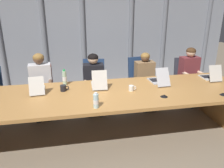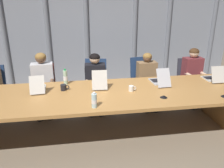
% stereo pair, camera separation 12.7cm
% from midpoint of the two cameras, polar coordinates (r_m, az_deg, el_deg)
% --- Properties ---
extents(ground_plane, '(14.86, 14.86, 0.00)m').
position_cam_midpoint_polar(ground_plane, '(3.90, -1.24, -12.20)').
color(ground_plane, '#7F705B').
extents(conference_table, '(4.71, 1.28, 0.73)m').
position_cam_midpoint_polar(conference_table, '(3.61, -1.31, -4.08)').
color(conference_table, '#B77F42').
rests_on(conference_table, ground_plane).
extents(curtain_backdrop, '(7.43, 0.17, 3.07)m').
position_cam_midpoint_polar(curtain_backdrop, '(5.87, -4.83, 14.76)').
color(curtain_backdrop, gray).
rests_on(curtain_backdrop, ground_plane).
extents(laptop_left_mid, '(0.26, 0.45, 0.28)m').
position_cam_midpoint_polar(laptop_left_mid, '(3.81, -16.98, -0.78)').
color(laptop_left_mid, beige).
rests_on(laptop_left_mid, conference_table).
extents(laptop_center, '(0.26, 0.46, 0.31)m').
position_cam_midpoint_polar(laptop_center, '(3.81, -2.24, 0.26)').
color(laptop_center, beige).
rests_on(laptop_center, conference_table).
extents(laptop_right_mid, '(0.25, 0.50, 0.30)m').
position_cam_midpoint_polar(laptop_right_mid, '(4.04, 12.57, 0.91)').
color(laptop_right_mid, '#BCBCC1').
rests_on(laptop_right_mid, conference_table).
extents(laptop_right_end, '(0.24, 0.42, 0.29)m').
position_cam_midpoint_polar(laptop_right_end, '(4.50, 24.51, 1.52)').
color(laptop_right_end, beige).
rests_on(laptop_right_end, conference_table).
extents(office_chair_left_mid, '(0.60, 0.60, 0.90)m').
position_cam_midpoint_polar(office_chair_left_mid, '(4.73, -15.49, -2.38)').
color(office_chair_left_mid, '#511E19').
rests_on(office_chair_left_mid, ground_plane).
extents(office_chair_center, '(0.60, 0.61, 0.96)m').
position_cam_midpoint_polar(office_chair_center, '(4.70, -3.29, -1.50)').
color(office_chair_center, navy).
rests_on(office_chair_center, ground_plane).
extents(office_chair_right_mid, '(0.60, 0.61, 0.96)m').
position_cam_midpoint_polar(office_chair_right_mid, '(4.89, 8.36, -0.81)').
color(office_chair_right_mid, navy).
rests_on(office_chair_right_mid, ground_plane).
extents(office_chair_right_end, '(0.60, 0.61, 0.90)m').
position_cam_midpoint_polar(office_chair_right_end, '(5.28, 18.99, -0.38)').
color(office_chair_right_end, '#2D2D38').
rests_on(office_chair_right_end, ground_plane).
extents(person_left_mid, '(0.44, 0.57, 1.18)m').
position_cam_midpoint_polar(person_left_mid, '(4.47, -16.04, 0.84)').
color(person_left_mid, silver).
rests_on(person_left_mid, ground_plane).
extents(person_center, '(0.42, 0.56, 1.13)m').
position_cam_midpoint_polar(person_center, '(4.45, -3.34, 1.25)').
color(person_center, black).
rests_on(person_center, ground_plane).
extents(person_right_mid, '(0.40, 0.55, 1.10)m').
position_cam_midpoint_polar(person_right_mid, '(4.67, 9.66, 1.56)').
color(person_right_mid, olive).
rests_on(person_right_mid, ground_plane).
extents(person_right_end, '(0.41, 0.56, 1.17)m').
position_cam_midpoint_polar(person_right_end, '(5.06, 20.35, 2.50)').
color(person_right_end, brown).
rests_on(person_right_end, ground_plane).
extents(water_bottle_primary, '(0.07, 0.07, 0.22)m').
position_cam_midpoint_polar(water_bottle_primary, '(3.07, -3.25, -4.15)').
color(water_bottle_primary, silver).
rests_on(water_bottle_primary, conference_table).
extents(water_bottle_secondary, '(0.07, 0.07, 0.27)m').
position_cam_midpoint_polar(water_bottle_secondary, '(3.95, -10.61, 1.63)').
color(water_bottle_secondary, '#ADD1B2').
rests_on(water_bottle_secondary, conference_table).
extents(coffee_mug_near, '(0.14, 0.09, 0.10)m').
position_cam_midpoint_polar(coffee_mug_near, '(3.72, -10.94, -0.85)').
color(coffee_mug_near, black).
rests_on(coffee_mug_near, conference_table).
extents(coffee_mug_far, '(0.12, 0.08, 0.09)m').
position_cam_midpoint_polar(coffee_mug_far, '(3.64, 5.85, -1.10)').
color(coffee_mug_far, white).
rests_on(coffee_mug_far, conference_table).
extents(conference_mic_middle, '(0.11, 0.11, 0.03)m').
position_cam_midpoint_polar(conference_mic_middle, '(3.49, 13.78, -3.03)').
color(conference_mic_middle, black).
rests_on(conference_mic_middle, conference_table).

